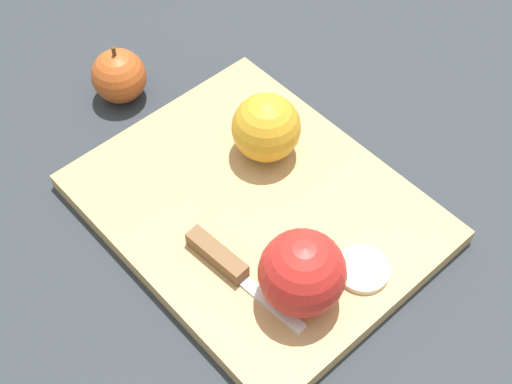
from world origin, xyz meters
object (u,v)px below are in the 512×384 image
at_px(apple_half_left, 266,128).
at_px(apple_whole, 119,76).
at_px(knife, 223,260).
at_px(apple_half_right, 302,273).

xyz_separation_m(apple_half_left, apple_whole, (-0.20, -0.08, -0.03)).
bearing_deg(apple_half_left, knife, 92.47).
bearing_deg(apple_half_left, apple_whole, -12.47).
height_order(apple_half_right, knife, apple_half_right).
relative_size(apple_half_right, knife, 0.55).
relative_size(apple_half_left, knife, 0.51).
bearing_deg(apple_half_left, apple_half_right, 118.66).
xyz_separation_m(knife, apple_whole, (-0.30, 0.05, 0.01)).
bearing_deg(apple_half_right, knife, 93.18).
height_order(knife, apple_whole, apple_whole).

